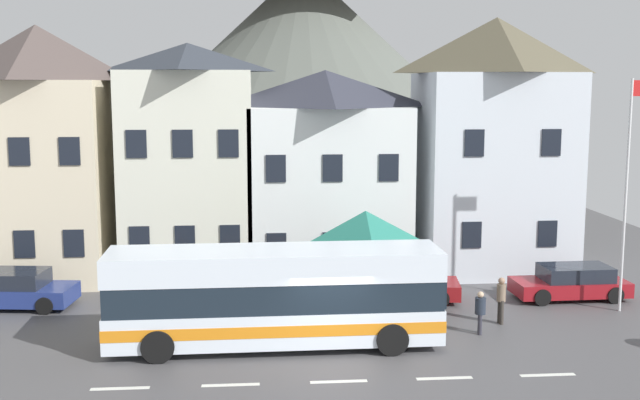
% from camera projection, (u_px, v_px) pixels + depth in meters
% --- Properties ---
extents(ground_plane, '(40.00, 60.00, 0.07)m').
position_uv_depth(ground_plane, '(334.00, 366.00, 23.11)').
color(ground_plane, '#4D4C4E').
extents(townhouse_00, '(5.70, 6.29, 10.70)m').
position_uv_depth(townhouse_00, '(41.00, 153.00, 33.33)').
color(townhouse_00, beige).
rests_on(townhouse_00, ground_plane).
extents(townhouse_01, '(5.37, 6.67, 9.99)m').
position_uv_depth(townhouse_01, '(190.00, 159.00, 34.08)').
color(townhouse_01, silver).
rests_on(townhouse_01, ground_plane).
extents(townhouse_02, '(6.83, 6.51, 8.84)m').
position_uv_depth(townhouse_02, '(325.00, 171.00, 34.58)').
color(townhouse_02, white).
rests_on(townhouse_02, ground_plane).
extents(townhouse_03, '(6.42, 5.25, 11.09)m').
position_uv_depth(townhouse_03, '(493.00, 146.00, 34.41)').
color(townhouse_03, silver).
rests_on(townhouse_03, ground_plane).
extents(hilltop_castle, '(35.27, 35.27, 24.67)m').
position_uv_depth(hilltop_castle, '(303.00, 80.00, 52.79)').
color(hilltop_castle, '#5A5F58').
rests_on(hilltop_castle, ground_plane).
extents(transit_bus, '(10.47, 2.68, 3.12)m').
position_uv_depth(transit_bus, '(275.00, 298.00, 24.52)').
color(transit_bus, white).
rests_on(transit_bus, ground_plane).
extents(bus_shelter, '(3.60, 3.60, 3.78)m').
position_uv_depth(bus_shelter, '(366.00, 230.00, 27.84)').
color(bus_shelter, '#473D33').
rests_on(bus_shelter, ground_plane).
extents(parked_car_00, '(4.39, 2.01, 1.29)m').
position_uv_depth(parked_car_00, '(571.00, 282.00, 30.23)').
color(parked_car_00, maroon).
rests_on(parked_car_00, ground_plane).
extents(parked_car_01, '(4.32, 2.39, 1.38)m').
position_uv_depth(parked_car_01, '(16.00, 289.00, 29.05)').
color(parked_car_01, navy).
rests_on(parked_car_01, ground_plane).
extents(parked_car_02, '(4.64, 2.46, 1.33)m').
position_uv_depth(parked_car_02, '(399.00, 283.00, 30.02)').
color(parked_car_02, maroon).
rests_on(parked_car_02, ground_plane).
extents(pedestrian_00, '(0.33, 0.33, 1.67)m').
position_uv_depth(pedestrian_00, '(415.00, 292.00, 27.48)').
color(pedestrian_00, black).
rests_on(pedestrian_00, ground_plane).
extents(pedestrian_01, '(0.31, 0.34, 1.64)m').
position_uv_depth(pedestrian_01, '(501.00, 298.00, 26.99)').
color(pedestrian_01, '#38332D').
rests_on(pedestrian_01, ground_plane).
extents(pedestrian_02, '(0.36, 0.36, 1.44)m').
position_uv_depth(pedestrian_02, '(480.00, 309.00, 25.89)').
color(pedestrian_02, '#2D2D38').
rests_on(pedestrian_02, ground_plane).
extents(pedestrian_03, '(0.35, 0.35, 1.58)m').
position_uv_depth(pedestrian_03, '(377.00, 296.00, 27.23)').
color(pedestrian_03, '#38332D').
rests_on(pedestrian_03, ground_plane).
extents(public_bench, '(1.71, 0.48, 0.87)m').
position_uv_depth(public_bench, '(384.00, 288.00, 30.08)').
color(public_bench, '#33473D').
rests_on(public_bench, ground_plane).
extents(flagpole, '(0.95, 0.10, 8.44)m').
position_uv_depth(flagpole, '(628.00, 181.00, 27.96)').
color(flagpole, silver).
rests_on(flagpole, ground_plane).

